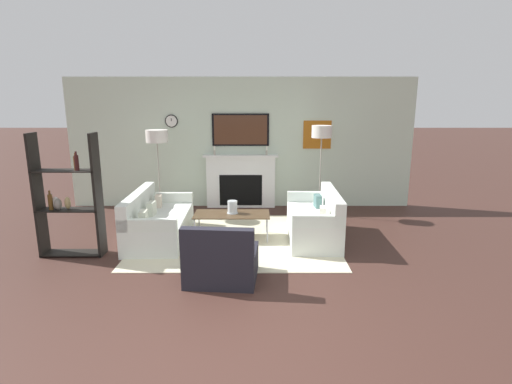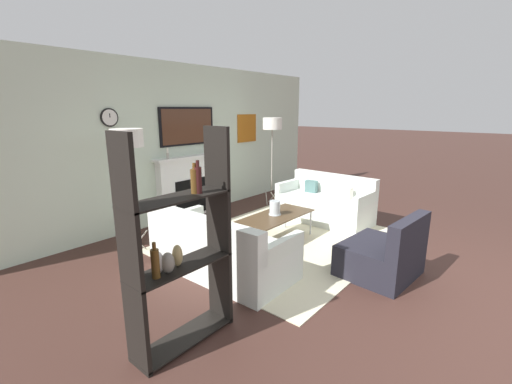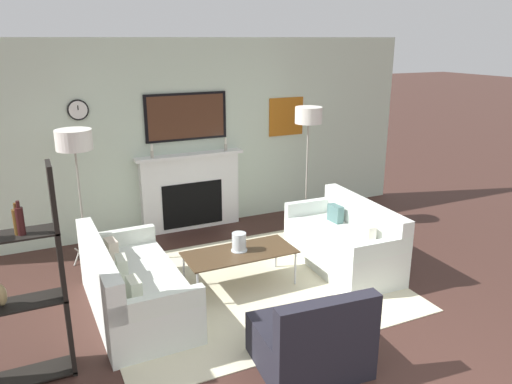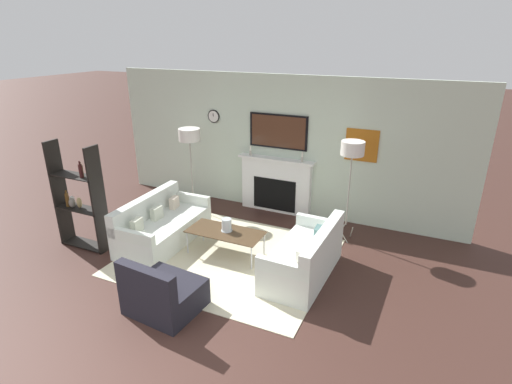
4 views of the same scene
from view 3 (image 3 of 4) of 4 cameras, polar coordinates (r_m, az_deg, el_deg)
The scene contains 10 objects.
fireplace_wall at distance 7.22m, azimuth -7.88°, elevation 5.37°, with size 7.20×0.28×2.70m.
area_rug at distance 5.74m, azimuth -0.87°, elevation -10.70°, with size 3.19×2.68×0.01m.
couch_left at distance 5.28m, azimuth -14.05°, elevation -10.58°, with size 0.89×1.78×0.79m.
couch_right at distance 6.21m, azimuth 10.09°, elevation -5.79°, with size 0.82×1.63×0.80m.
armchair at distance 4.40m, azimuth 6.35°, elevation -16.63°, with size 0.93×0.84×0.78m.
coffee_table at distance 5.59m, azimuth -1.87°, elevation -7.09°, with size 1.24×0.56×0.42m.
hurricane_candle at distance 5.58m, azimuth -1.95°, elevation -5.84°, with size 0.18×0.18×0.21m.
floor_lamp_left at distance 6.17m, azimuth -20.08°, elevation 5.41°, with size 0.42×0.42×1.69m.
floor_lamp_right at distance 7.14m, azimuth 6.02°, elevation 8.46°, with size 0.38×0.38×1.77m.
shelf_unit at distance 4.37m, azimuth -27.07°, elevation -9.73°, with size 0.90×0.28×1.80m.
Camera 3 is at (-2.08, -1.78, 2.69)m, focal length 35.00 mm.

